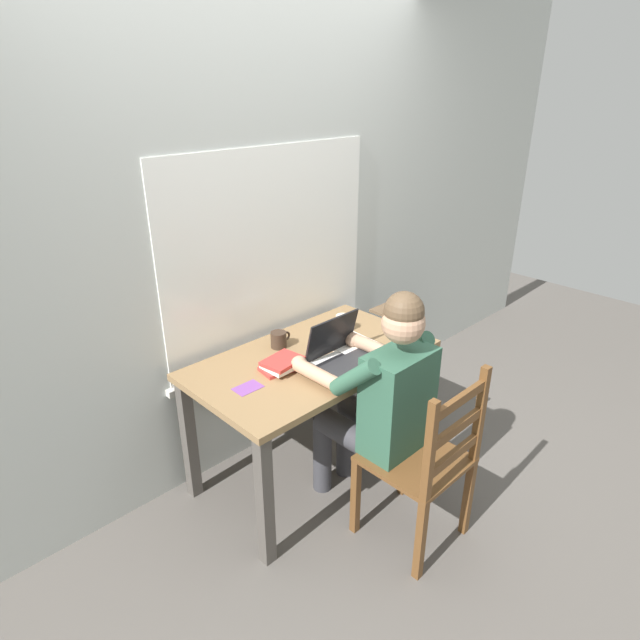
# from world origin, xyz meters

# --- Properties ---
(ground_plane) EXTENTS (8.00, 8.00, 0.00)m
(ground_plane) POSITION_xyz_m (0.00, 0.00, 0.00)
(ground_plane) COLOR #56514C
(back_wall) EXTENTS (6.00, 0.08, 2.60)m
(back_wall) POSITION_xyz_m (0.00, 0.44, 1.29)
(back_wall) COLOR beige
(back_wall) RESTS_ON ground
(desk) EXTENTS (1.26, 0.72, 0.73)m
(desk) POSITION_xyz_m (0.00, 0.00, 0.63)
(desk) COLOR olive
(desk) RESTS_ON ground
(seated_person) EXTENTS (0.50, 0.60, 1.23)m
(seated_person) POSITION_xyz_m (0.03, -0.44, 0.68)
(seated_person) COLOR #2D5642
(seated_person) RESTS_ON ground
(wooden_chair) EXTENTS (0.42, 0.42, 0.93)m
(wooden_chair) POSITION_xyz_m (0.03, -0.72, 0.45)
(wooden_chair) COLOR brown
(wooden_chair) RESTS_ON ground
(laptop) EXTENTS (0.33, 0.29, 0.23)m
(laptop) POSITION_xyz_m (0.07, -0.16, 0.79)
(laptop) COLOR black
(laptop) RESTS_ON desk
(computer_mouse) EXTENTS (0.06, 0.10, 0.03)m
(computer_mouse) POSITION_xyz_m (0.31, -0.20, 0.75)
(computer_mouse) COLOR black
(computer_mouse) RESTS_ON desk
(coffee_mug_white) EXTENTS (0.12, 0.08, 0.10)m
(coffee_mug_white) POSITION_xyz_m (0.34, 0.10, 0.78)
(coffee_mug_white) COLOR beige
(coffee_mug_white) RESTS_ON desk
(coffee_mug_dark) EXTENTS (0.12, 0.08, 0.09)m
(coffee_mug_dark) POSITION_xyz_m (-0.05, 0.20, 0.78)
(coffee_mug_dark) COLOR #38281E
(coffee_mug_dark) RESTS_ON desk
(book_stack_main) EXTENTS (0.21, 0.17, 0.06)m
(book_stack_main) POSITION_xyz_m (-0.20, 0.00, 0.77)
(book_stack_main) COLOR #BC332D
(book_stack_main) RESTS_ON desk
(paper_pile_near_laptop) EXTENTS (0.26, 0.19, 0.01)m
(paper_pile_near_laptop) POSITION_xyz_m (0.04, -0.14, 0.74)
(paper_pile_near_laptop) COLOR white
(paper_pile_near_laptop) RESTS_ON desk
(paper_pile_back_corner) EXTENTS (0.24, 0.21, 0.02)m
(paper_pile_back_corner) POSITION_xyz_m (0.23, -0.06, 0.74)
(paper_pile_back_corner) COLOR white
(paper_pile_back_corner) RESTS_ON desk
(landscape_photo_print) EXTENTS (0.13, 0.09, 0.00)m
(landscape_photo_print) POSITION_xyz_m (-0.43, -0.02, 0.74)
(landscape_photo_print) COLOR #7A4293
(landscape_photo_print) RESTS_ON desk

